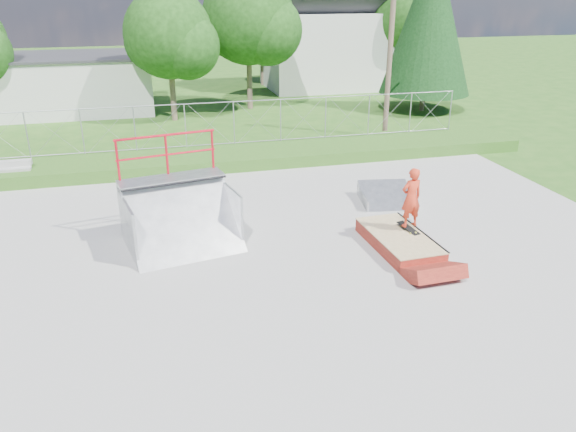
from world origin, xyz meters
name	(u,v)px	position (x,y,z in m)	size (l,w,h in m)	color
ground	(303,266)	(0.00, 0.00, 0.00)	(120.00, 120.00, 0.00)	#285618
concrete_pad	(303,266)	(0.00, 0.00, 0.02)	(20.00, 16.00, 0.04)	#9B9B99
grass_berm	(239,156)	(0.00, 9.50, 0.25)	(24.00, 3.00, 0.50)	#285618
grind_box	(399,241)	(2.82, 0.36, 0.21)	(1.48, 2.90, 0.42)	maroon
quarter_pipe	(180,197)	(-2.87, 1.99, 1.45)	(2.90, 2.46, 2.90)	gray
flat_bank_ramp	(387,196)	(3.92, 3.66, 0.25)	(1.66, 1.77, 0.51)	gray
skateboard	(409,228)	(3.20, 0.58, 0.47)	(0.22, 0.80, 0.02)	black
skater	(411,200)	(3.20, 0.58, 1.30)	(0.61, 0.40, 1.67)	red
concrete_stairs	(9,175)	(-8.50, 8.70, 0.40)	(1.50, 1.60, 0.80)	#9B9B99
chain_link_fence	(234,123)	(0.00, 10.50, 1.40)	(20.00, 0.06, 1.80)	#96999E
utility_building_flat	(60,85)	(-8.00, 22.00, 1.50)	(10.00, 6.00, 3.00)	silver
gable_house	(325,30)	(9.00, 26.00, 3.84)	(8.40, 6.08, 8.94)	silver
utility_pole	(390,50)	(7.50, 12.00, 4.00)	(0.24, 0.24, 8.00)	brown
tree_left_near	(174,38)	(-1.75, 17.83, 4.24)	(4.76, 4.48, 6.65)	brown
tree_center	(254,21)	(2.78, 19.81, 4.85)	(5.44, 5.12, 7.60)	brown
tree_right_far	(411,20)	(14.27, 23.82, 4.54)	(5.10, 4.80, 7.12)	brown
tree_back_mid	(266,33)	(5.21, 27.86, 3.63)	(4.08, 3.84, 5.70)	brown
conifer_tree	(430,18)	(12.00, 17.00, 5.05)	(5.04, 5.04, 9.10)	brown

